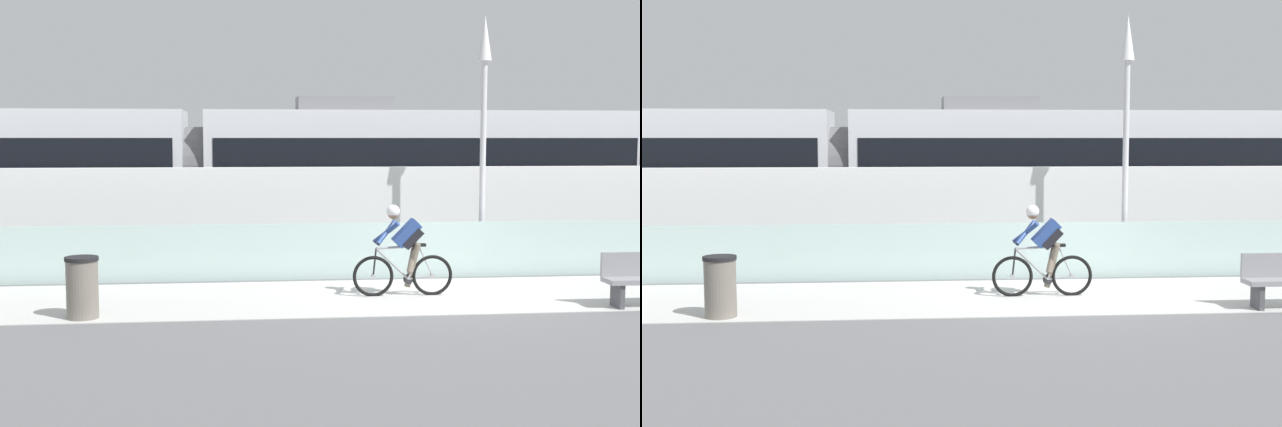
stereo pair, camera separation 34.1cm
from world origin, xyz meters
TOP-DOWN VIEW (x-y plane):
  - ground_plane at (0.00, 0.00)m, footprint 200.00×200.00m
  - bike_path_deck at (0.00, 0.00)m, footprint 32.00×3.20m
  - glass_parapet at (0.00, 1.85)m, footprint 32.00×0.05m
  - concrete_barrier_wall at (0.00, 3.65)m, footprint 32.00×0.36m
  - tram_rail_near at (0.00, 6.13)m, footprint 32.00×0.08m
  - tram_rail_far at (0.00, 7.57)m, footprint 32.00×0.08m
  - tram at (-4.44, 6.85)m, footprint 22.56×2.54m
  - cyclist_on_bike at (-0.51, 0.00)m, footprint 1.77×0.58m
  - lamp_post_antenna at (1.56, 2.15)m, footprint 0.28×0.28m
  - trash_bin at (-5.75, -1.25)m, footprint 0.51×0.51m

SIDE VIEW (x-z plane):
  - ground_plane at x=0.00m, z-range 0.00..0.00m
  - tram_rail_near at x=0.00m, z-range 0.00..0.01m
  - tram_rail_far at x=0.00m, z-range 0.00..0.01m
  - bike_path_deck at x=0.00m, z-range 0.00..0.01m
  - trash_bin at x=-5.75m, z-range 0.00..0.96m
  - glass_parapet at x=0.00m, z-range 0.00..1.11m
  - cyclist_on_bike at x=-0.51m, z-range -0.02..1.59m
  - concrete_barrier_wall at x=0.00m, z-range 0.00..2.14m
  - tram at x=-4.44m, z-range -0.01..3.80m
  - lamp_post_antenna at x=1.56m, z-range 0.69..5.89m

